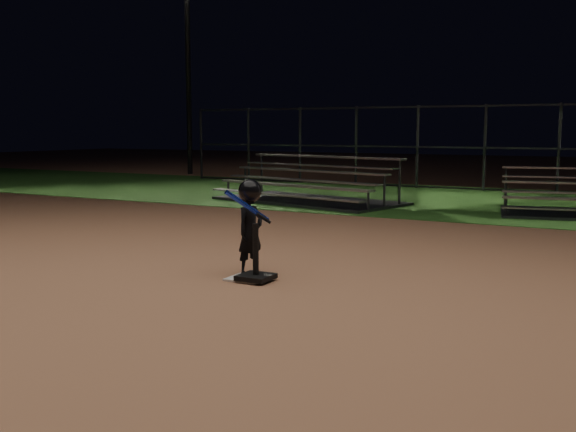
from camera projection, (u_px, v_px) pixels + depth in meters
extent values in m
plane|color=#AE724E|center=(249.00, 279.00, 7.95)|extent=(80.00, 80.00, 0.00)
cube|color=#245019|center=(457.00, 200.00, 16.69)|extent=(60.00, 8.00, 0.01)
cube|color=beige|center=(249.00, 278.00, 7.95)|extent=(0.45, 0.45, 0.02)
cube|color=black|center=(256.00, 277.00, 7.83)|extent=(0.38, 0.38, 0.06)
cylinder|color=black|center=(256.00, 249.00, 7.79)|extent=(0.07, 0.07, 0.61)
imported|color=black|center=(250.00, 232.00, 8.14)|extent=(0.34, 0.44, 1.06)
sphere|color=black|center=(250.00, 191.00, 8.07)|extent=(0.29, 0.29, 0.29)
cylinder|color=#1C3AF2|center=(247.00, 206.00, 7.94)|extent=(0.40, 0.47, 0.41)
cylinder|color=black|center=(264.00, 218.00, 7.99)|extent=(0.15, 0.16, 0.14)
cube|color=#AEAEB3|center=(292.00, 185.00, 15.79)|extent=(4.52, 1.31, 0.05)
cube|color=#AEAEB3|center=(283.00, 195.00, 15.58)|extent=(4.52, 1.31, 0.03)
cube|color=#AEAEB3|center=(309.00, 171.00, 16.21)|extent=(4.52, 1.31, 0.05)
cube|color=#AEAEB3|center=(300.00, 180.00, 16.00)|extent=(4.52, 1.31, 0.03)
cube|color=#AEAEB3|center=(325.00, 157.00, 16.64)|extent=(4.52, 1.31, 0.05)
cube|color=#AEAEB3|center=(317.00, 165.00, 16.43)|extent=(4.52, 1.31, 0.03)
cube|color=#38383D|center=(309.00, 201.00, 16.31)|extent=(4.97, 3.22, 0.07)
cube|color=#38383D|center=(483.00, 189.00, 19.30)|extent=(20.00, 0.05, 0.05)
cube|color=#38383D|center=(485.00, 148.00, 19.14)|extent=(20.00, 0.05, 0.05)
cube|color=#38383D|center=(486.00, 106.00, 18.99)|extent=(20.00, 0.05, 0.05)
cylinder|color=#38383D|center=(201.00, 144.00, 23.84)|extent=(0.08, 0.08, 2.50)
cylinder|color=#38383D|center=(327.00, 146.00, 21.49)|extent=(0.08, 0.08, 2.50)
cylinder|color=#38383D|center=(485.00, 148.00, 19.14)|extent=(0.08, 0.08, 2.50)
cylinder|color=#2D2D30|center=(188.00, 73.00, 26.17)|extent=(0.20, 0.20, 8.00)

